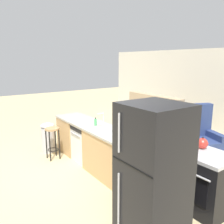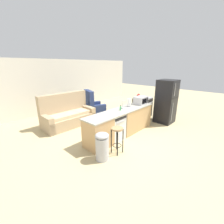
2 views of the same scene
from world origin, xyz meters
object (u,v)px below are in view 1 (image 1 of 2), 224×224
(dishwasher, at_px, (88,143))
(paper_towel_roll, at_px, (115,124))
(kettle, at_px, (203,143))
(microwave, at_px, (132,133))
(trash_bin, at_px, (48,137))
(couch, at_px, (147,125))
(refrigerator, at_px, (153,175))
(armchair, at_px, (198,140))
(bar_stool, at_px, (52,137))
(soap_bottle, at_px, (95,122))
(stove_range, at_px, (204,182))

(dishwasher, distance_m, paper_towel_roll, 1.11)
(paper_towel_roll, relative_size, kettle, 1.38)
(microwave, distance_m, kettle, 1.13)
(trash_bin, xyz_separation_m, couch, (0.68, 2.73, 0.02))
(dishwasher, relative_size, trash_bin, 1.14)
(refrigerator, bearing_deg, armchair, 115.52)
(refrigerator, height_order, bar_stool, refrigerator)
(trash_bin, bearing_deg, paper_towel_roll, 18.36)
(dishwasher, height_order, bar_stool, dishwasher)
(refrigerator, relative_size, couch, 0.88)
(soap_bottle, xyz_separation_m, armchair, (0.85, 2.40, -0.62))
(refrigerator, height_order, microwave, refrigerator)
(dishwasher, relative_size, microwave, 1.68)
(microwave, xyz_separation_m, trash_bin, (-2.57, -0.54, -0.66))
(kettle, bearing_deg, bar_stool, -156.51)
(bar_stool, bearing_deg, refrigerator, 1.24)
(soap_bottle, bearing_deg, bar_stool, -144.54)
(refrigerator, xyz_separation_m, armchair, (-1.41, 2.96, -0.54))
(microwave, distance_m, trash_bin, 2.71)
(microwave, height_order, couch, couch)
(trash_bin, bearing_deg, soap_bottle, 21.99)
(microwave, distance_m, bar_stool, 2.23)
(paper_towel_roll, height_order, trash_bin, paper_towel_roll)
(kettle, height_order, trash_bin, kettle)
(bar_stool, xyz_separation_m, couch, (0.19, 2.80, -0.14))
(soap_bottle, relative_size, trash_bin, 0.24)
(soap_bottle, distance_m, bar_stool, 1.17)
(dishwasher, xyz_separation_m, refrigerator, (2.60, -0.55, 0.46))
(refrigerator, distance_m, bar_stool, 3.17)
(dishwasher, distance_m, trash_bin, 1.18)
(stove_range, distance_m, bar_stool, 3.36)
(trash_bin, xyz_separation_m, armchair, (2.23, 2.95, -0.03))
(kettle, distance_m, armchair, 2.23)
(microwave, xyz_separation_m, kettle, (0.90, 0.68, -0.05))
(armchair, bearing_deg, couch, -171.69)
(microwave, height_order, trash_bin, microwave)
(dishwasher, height_order, kettle, kettle)
(paper_towel_roll, bearing_deg, refrigerator, -21.25)
(refrigerator, relative_size, armchair, 1.47)
(paper_towel_roll, relative_size, couch, 0.14)
(paper_towel_roll, relative_size, soap_bottle, 1.60)
(armchair, bearing_deg, kettle, -54.23)
(trash_bin, bearing_deg, bar_stool, -8.41)
(dishwasher, xyz_separation_m, trash_bin, (-1.04, -0.54, -0.04))
(bar_stool, relative_size, trash_bin, 1.00)
(stove_range, relative_size, soap_bottle, 5.11)
(dishwasher, height_order, couch, couch)
(stove_range, bearing_deg, paper_towel_roll, -165.24)
(kettle, relative_size, armchair, 0.17)
(trash_bin, bearing_deg, microwave, 11.92)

